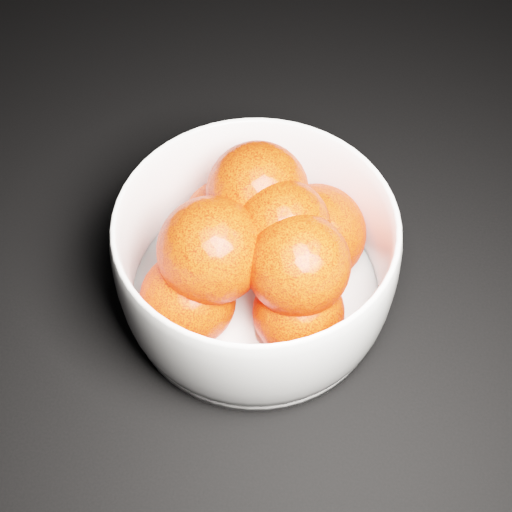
# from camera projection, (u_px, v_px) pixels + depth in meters

# --- Properties ---
(bowl) EXTENTS (0.23, 0.23, 0.11)m
(bowl) POSITION_uv_depth(u_px,v_px,m) (256.00, 260.00, 0.58)
(bowl) COLOR white
(bowl) RESTS_ON ground
(orange_pile) EXTENTS (0.17, 0.17, 0.13)m
(orange_pile) POSITION_uv_depth(u_px,v_px,m) (261.00, 247.00, 0.57)
(orange_pile) COLOR #FF2608
(orange_pile) RESTS_ON bowl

